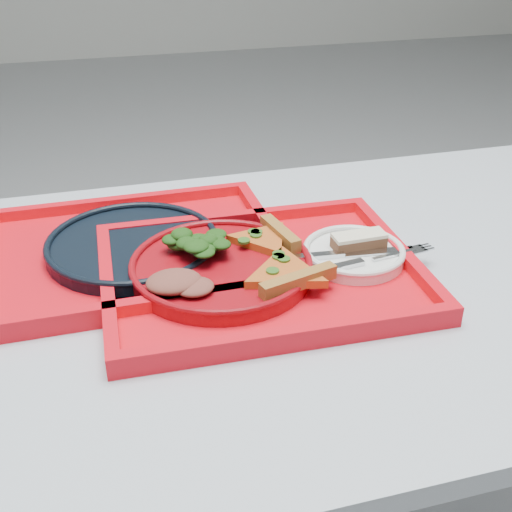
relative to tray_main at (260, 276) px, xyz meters
name	(u,v)px	position (x,y,z in m)	size (l,w,h in m)	color
table	(274,320)	(0.02, 0.00, -0.08)	(1.60, 0.80, 0.75)	#B3BCC9
tray_main	(260,276)	(0.00, 0.00, 0.00)	(0.45, 0.35, 0.01)	red
tray_far	(134,254)	(-0.17, 0.11, 0.00)	(0.45, 0.35, 0.01)	red
dinner_plate	(221,269)	(-0.05, 0.01, 0.02)	(0.26, 0.26, 0.02)	maroon
side_plate	(354,255)	(0.15, 0.00, 0.01)	(0.15, 0.15, 0.01)	white
navy_plate	(133,246)	(-0.17, 0.11, 0.01)	(0.26, 0.26, 0.02)	black
pizza_slice_a	(285,270)	(0.02, -0.05, 0.03)	(0.13, 0.11, 0.02)	orange
pizza_slice_b	(264,237)	(0.02, 0.05, 0.03)	(0.11, 0.10, 0.02)	orange
salad_heap	(199,242)	(-0.08, 0.05, 0.04)	(0.08, 0.08, 0.04)	black
meat_portion	(174,282)	(-0.13, -0.04, 0.04)	(0.07, 0.06, 0.02)	brown
dessert_bar	(359,241)	(0.16, 0.01, 0.03)	(0.08, 0.03, 0.02)	#532E1B
knife	(354,253)	(0.14, -0.01, 0.02)	(0.18, 0.02, 0.01)	silver
fork	(372,259)	(0.16, -0.03, 0.02)	(0.18, 0.02, 0.01)	silver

